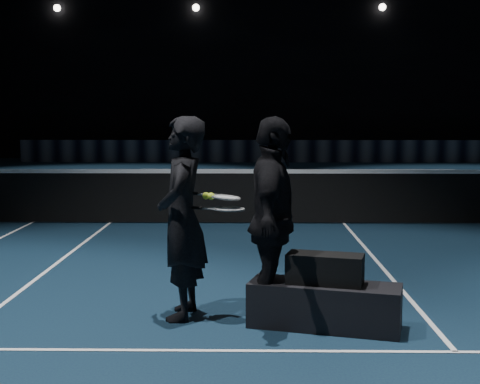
% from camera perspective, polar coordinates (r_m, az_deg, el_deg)
% --- Properties ---
extents(floor, '(36.00, 36.00, 0.00)m').
position_cam_1_polar(floor, '(11.83, 8.86, -2.68)').
color(floor, '#0E1B32').
rests_on(floor, ground).
extents(wall_back, '(30.00, 0.00, 30.00)m').
position_cam_1_polar(wall_back, '(29.77, 4.15, 12.53)').
color(wall_back, black).
rests_on(wall_back, ground).
extents(court_lines, '(10.98, 23.78, 0.01)m').
position_cam_1_polar(court_lines, '(11.83, 8.86, -2.66)').
color(court_lines, white).
rests_on(court_lines, floor).
extents(net_mesh, '(12.80, 0.02, 0.86)m').
position_cam_1_polar(net_mesh, '(11.77, 8.90, -0.52)').
color(net_mesh, black).
rests_on(net_mesh, floor).
extents(net_tape, '(12.80, 0.03, 0.07)m').
position_cam_1_polar(net_tape, '(11.72, 8.94, 1.74)').
color(net_tape, white).
rests_on(net_tape, net_mesh).
extents(sponsor_backdrop, '(22.00, 0.15, 0.90)m').
position_cam_1_polar(sponsor_backdrop, '(27.15, 4.37, 3.49)').
color(sponsor_backdrop, black).
rests_on(sponsor_backdrop, floor).
extents(fixtures_far, '(20.00, 0.30, 0.30)m').
position_cam_1_polar(fixtures_far, '(29.77, 4.20, 15.44)').
color(fixtures_far, white).
rests_on(fixtures_far, wall_back).
extents(player_bench, '(1.40, 0.78, 0.40)m').
position_cam_1_polar(player_bench, '(6.06, 7.22, -9.59)').
color(player_bench, black).
rests_on(player_bench, floor).
extents(racket_bag, '(0.72, 0.45, 0.27)m').
position_cam_1_polar(racket_bag, '(5.98, 7.27, -6.52)').
color(racket_bag, black).
rests_on(racket_bag, player_bench).
extents(bag_signature, '(0.30, 0.08, 0.09)m').
position_cam_1_polar(bag_signature, '(5.84, 7.42, -6.84)').
color(bag_signature, white).
rests_on(bag_signature, racket_bag).
extents(player_a, '(0.49, 0.71, 1.87)m').
position_cam_1_polar(player_a, '(6.18, -4.96, -2.24)').
color(player_a, black).
rests_on(player_a, floor).
extents(player_b, '(0.57, 1.14, 1.87)m').
position_cam_1_polar(player_b, '(5.96, 2.79, -2.55)').
color(player_b, black).
rests_on(player_b, floor).
extents(racket_lower, '(0.71, 0.37, 0.03)m').
position_cam_1_polar(racket_lower, '(6.04, -0.93, -1.46)').
color(racket_lower, black).
rests_on(racket_lower, player_a).
extents(racket_upper, '(0.71, 0.33, 0.10)m').
position_cam_1_polar(racket_upper, '(6.08, -1.29, -0.45)').
color(racket_upper, black).
rests_on(racket_upper, player_b).
extents(tennis_balls, '(0.12, 0.10, 0.12)m').
position_cam_1_polar(tennis_balls, '(6.08, -2.69, -0.19)').
color(tennis_balls, yellow).
rests_on(tennis_balls, racket_upper).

